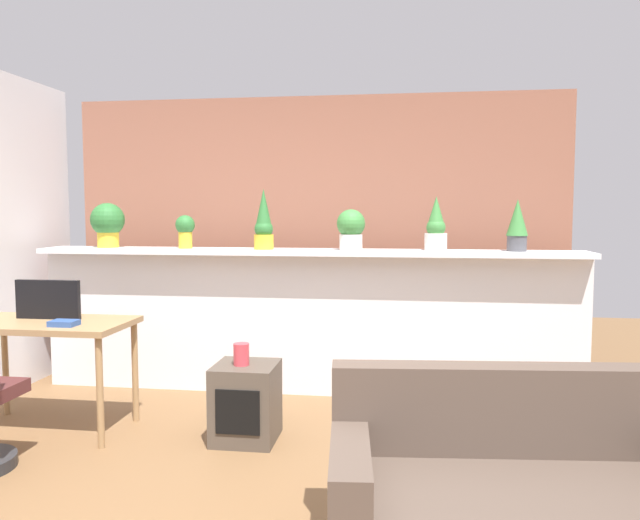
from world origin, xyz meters
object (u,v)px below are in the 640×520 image
Objects in this scene: potted_plant_0 at (108,223)px; potted_plant_5 at (517,224)px; potted_plant_3 at (351,228)px; book_on_desk at (64,323)px; desk at (47,333)px; vase_on_shelf at (241,354)px; tv_monitor at (48,299)px; potted_plant_2 at (264,223)px; potted_plant_4 at (436,228)px; couch at (519,504)px; potted_plant_1 at (185,229)px; side_cube_shelf at (246,402)px.

potted_plant_5 is at bearing -0.30° from potted_plant_0.
potted_plant_3 is 1.92× the size of book_on_desk.
desk is 1.35m from vase_on_shelf.
book_on_desk reaches higher than desk.
potted_plant_3 is 0.70× the size of tv_monitor.
tv_monitor is (-0.04, 0.08, 0.22)m from desk.
potted_plant_2 is 1.06× the size of tv_monitor.
potted_plant_4 is at bearing 1.88° from potted_plant_3.
potted_plant_5 reaches higher than book_on_desk.
couch is at bearing -37.85° from potted_plant_0.
potted_plant_1 is at bearing 125.84° from vase_on_shelf.
couch is (2.26, -2.26, -1.06)m from potted_plant_1.
potted_plant_5 is at bearing 18.05° from desk.
desk is at bearing 145.93° from book_on_desk.
book_on_desk is at bearing -41.96° from tv_monitor.
potted_plant_2 is 2.96m from couch.
book_on_desk is (0.31, -1.21, -0.62)m from potted_plant_0.
potted_plant_3 is 1.61m from side_cube_shelf.
potted_plant_5 is 0.87× the size of tv_monitor.
couch is at bearing -38.84° from vase_on_shelf.
side_cube_shelf is 2.99× the size of book_on_desk.
potted_plant_4 reaches higher than book_on_desk.
vase_on_shelf is at bearing -54.16° from potted_plant_1.
potted_plant_3 reaches higher than tv_monitor.
potted_plant_0 is at bearing 177.15° from potted_plant_2.
potted_plant_3 is at bearing 25.27° from tv_monitor.
potted_plant_5 is 2.42m from side_cube_shelf.
potted_plant_2 is 1.97m from potted_plant_5.
potted_plant_3 is 2.32m from desk.
potted_plant_0 is at bearing 95.21° from desk.
potted_plant_4 is 2.52× the size of book_on_desk.
potted_plant_4 is (1.36, 0.04, -0.03)m from potted_plant_2.
vase_on_shelf is at bearing -3.70° from tv_monitor.
potted_plant_2 is 1.15× the size of potted_plant_4.
potted_plant_1 is 0.69× the size of potted_plant_5.
couch reaches higher than vase_on_shelf.
potted_plant_1 is at bearing 71.67° from book_on_desk.
potted_plant_4 is 0.26× the size of couch.
desk is at bearing -141.53° from potted_plant_2.
side_cube_shelf is at bearing -120.10° from potted_plant_3.
potted_plant_3 is 0.76× the size of potted_plant_4.
potted_plant_0 is 1.40m from book_on_desk.
potted_plant_4 reaches higher than potted_plant_3.
potted_plant_0 is at bearing 104.20° from book_on_desk.
potted_plant_2 is at bearing 47.39° from book_on_desk.
potted_plant_2 is 1.77m from desk.
potted_plant_5 is 3.47m from desk.
book_on_desk is at bearing -108.33° from potted_plant_1.
potted_plant_0 is 0.70m from potted_plant_1.
potted_plant_4 reaches higher than couch.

